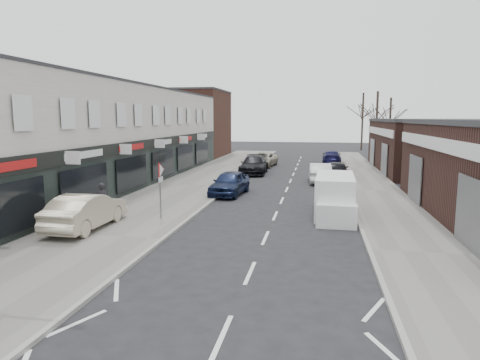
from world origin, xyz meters
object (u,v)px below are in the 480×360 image
at_px(pedestrian, 102,200).
at_px(sedan_on_pavement, 86,211).
at_px(white_van, 335,197).
at_px(parked_car_right_c, 332,157).
at_px(parked_car_left_b, 254,165).
at_px(parked_car_left_a, 230,183).
at_px(parked_car_right_b, 337,170).
at_px(parked_car_right_a, 320,173).
at_px(parked_car_left_c, 262,159).
at_px(warning_sign, 160,175).

bearing_deg(pedestrian, sedan_on_pavement, 92.47).
distance_m(white_van, parked_car_right_c, 25.37).
bearing_deg(parked_car_left_b, white_van, -69.13).
xyz_separation_m(parked_car_left_a, parked_car_right_b, (6.90, 7.87, 0.01)).
xyz_separation_m(white_van, parked_car_left_a, (-6.28, 4.76, -0.20)).
bearing_deg(pedestrian, parked_car_right_a, -132.69).
relative_size(white_van, pedestrian, 3.14).
distance_m(parked_car_right_a, parked_car_right_b, 2.00).
distance_m(sedan_on_pavement, parked_car_left_b, 20.53).
distance_m(white_van, sedan_on_pavement, 11.61).
relative_size(parked_car_left_b, parked_car_right_a, 1.21).
bearing_deg(parked_car_right_a, sedan_on_pavement, 55.44).
xyz_separation_m(parked_car_left_a, parked_car_right_c, (6.90, 20.61, -0.07)).
bearing_deg(parked_car_left_a, parked_car_left_c, 95.54).
bearing_deg(warning_sign, parked_car_left_b, 84.35).
xyz_separation_m(parked_car_left_a, parked_car_left_b, (0.00, 10.46, 0.02)).
distance_m(parked_car_right_a, parked_car_right_c, 14.31).
xyz_separation_m(pedestrian, parked_car_right_b, (11.49, 15.46, -0.19)).
height_order(warning_sign, pedestrian, warning_sign).
distance_m(sedan_on_pavement, pedestrian, 2.06).
bearing_deg(pedestrian, parked_car_left_c, -107.47).
height_order(parked_car_right_a, parked_car_right_c, parked_car_right_a).
height_order(warning_sign, parked_car_left_c, warning_sign).
bearing_deg(parked_car_left_c, parked_car_right_a, -54.29).
bearing_deg(parked_car_right_c, white_van, 89.25).
height_order(sedan_on_pavement, parked_car_left_c, sedan_on_pavement).
distance_m(parked_car_left_c, parked_car_right_a, 11.29).
bearing_deg(parked_car_right_a, parked_car_left_c, -63.12).
relative_size(white_van, parked_car_right_c, 1.10).
xyz_separation_m(white_van, parked_car_left_b, (-6.28, 15.22, -0.17)).
relative_size(pedestrian, parked_car_left_a, 0.38).
xyz_separation_m(warning_sign, parked_car_right_c, (8.66, 27.93, -1.52)).
relative_size(parked_car_left_a, parked_car_right_c, 0.93).
distance_m(parked_car_left_a, parked_car_right_a, 8.47).
height_order(parked_car_left_a, parked_car_right_a, parked_car_left_a).
bearing_deg(parked_car_right_c, parked_car_left_b, 56.45).
bearing_deg(parked_car_right_b, parked_car_left_a, 50.58).
height_order(warning_sign, white_van, warning_sign).
relative_size(warning_sign, parked_car_right_a, 0.61).
bearing_deg(parked_car_left_c, parked_car_left_b, -84.03).
bearing_deg(pedestrian, parked_car_left_a, -127.70).
bearing_deg(sedan_on_pavement, parked_car_right_c, -110.27).
height_order(pedestrian, parked_car_left_a, pedestrian).
distance_m(pedestrian, parked_car_right_a, 17.27).
relative_size(parked_car_left_b, parked_car_left_c, 1.06).
distance_m(pedestrian, parked_car_left_a, 8.87).
distance_m(parked_car_left_a, parked_car_left_b, 10.46).
bearing_deg(parked_car_right_b, warning_sign, 62.13).
relative_size(warning_sign, pedestrian, 1.63).
bearing_deg(parked_car_right_c, pedestrian, 68.49).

